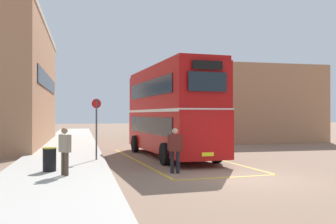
{
  "coord_description": "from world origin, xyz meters",
  "views": [
    {
      "loc": [
        -5.59,
        -12.25,
        2.26
      ],
      "look_at": [
        -0.75,
        8.91,
        2.4
      ],
      "focal_mm": 40.63,
      "sensor_mm": 36.0,
      "label": 1
    }
  ],
  "objects_px": {
    "pedestrian_boarding": "(175,147)",
    "litter_bin": "(49,159)",
    "pedestrian_waiting_near": "(65,148)",
    "single_deck_bus": "(163,120)",
    "double_decker_bus": "(171,110)",
    "bus_stop_sign": "(96,123)"
  },
  "relations": [
    {
      "from": "pedestrian_boarding",
      "to": "litter_bin",
      "type": "bearing_deg",
      "value": 172.32
    },
    {
      "from": "pedestrian_boarding",
      "to": "pedestrian_waiting_near",
      "type": "height_order",
      "value": "pedestrian_waiting_near"
    },
    {
      "from": "single_deck_bus",
      "to": "pedestrian_boarding",
      "type": "distance_m",
      "value": 24.03
    },
    {
      "from": "double_decker_bus",
      "to": "litter_bin",
      "type": "relative_size",
      "value": 11.26
    },
    {
      "from": "pedestrian_waiting_near",
      "to": "litter_bin",
      "type": "xyz_separation_m",
      "value": [
        -0.6,
        1.13,
        -0.52
      ]
    },
    {
      "from": "double_decker_bus",
      "to": "pedestrian_boarding",
      "type": "relative_size",
      "value": 5.73
    },
    {
      "from": "double_decker_bus",
      "to": "bus_stop_sign",
      "type": "relative_size",
      "value": 3.49
    },
    {
      "from": "single_deck_bus",
      "to": "pedestrian_boarding",
      "type": "xyz_separation_m",
      "value": [
        -4.58,
        -23.58,
        -0.63
      ]
    },
    {
      "from": "litter_bin",
      "to": "bus_stop_sign",
      "type": "xyz_separation_m",
      "value": [
        1.84,
        3.29,
        1.26
      ]
    },
    {
      "from": "single_deck_bus",
      "to": "litter_bin",
      "type": "distance_m",
      "value": 24.77
    },
    {
      "from": "double_decker_bus",
      "to": "litter_bin",
      "type": "bearing_deg",
      "value": -140.02
    },
    {
      "from": "double_decker_bus",
      "to": "single_deck_bus",
      "type": "bearing_deg",
      "value": 79.16
    },
    {
      "from": "double_decker_bus",
      "to": "bus_stop_sign",
      "type": "height_order",
      "value": "double_decker_bus"
    },
    {
      "from": "single_deck_bus",
      "to": "double_decker_bus",
      "type": "bearing_deg",
      "value": -100.84
    },
    {
      "from": "double_decker_bus",
      "to": "single_deck_bus",
      "type": "relative_size",
      "value": 1.2
    },
    {
      "from": "pedestrian_waiting_near",
      "to": "pedestrian_boarding",
      "type": "bearing_deg",
      "value": 7.0
    },
    {
      "from": "double_decker_bus",
      "to": "pedestrian_boarding",
      "type": "distance_m",
      "value": 5.79
    },
    {
      "from": "pedestrian_waiting_near",
      "to": "bus_stop_sign",
      "type": "height_order",
      "value": "bus_stop_sign"
    },
    {
      "from": "litter_bin",
      "to": "bus_stop_sign",
      "type": "height_order",
      "value": "bus_stop_sign"
    },
    {
      "from": "single_deck_bus",
      "to": "litter_bin",
      "type": "relative_size",
      "value": 9.36
    },
    {
      "from": "bus_stop_sign",
      "to": "litter_bin",
      "type": "bearing_deg",
      "value": -119.29
    },
    {
      "from": "single_deck_bus",
      "to": "pedestrian_waiting_near",
      "type": "xyz_separation_m",
      "value": [
        -8.65,
        -24.08,
        -0.54
      ]
    }
  ]
}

